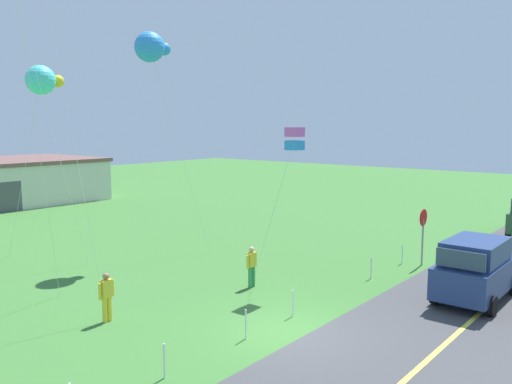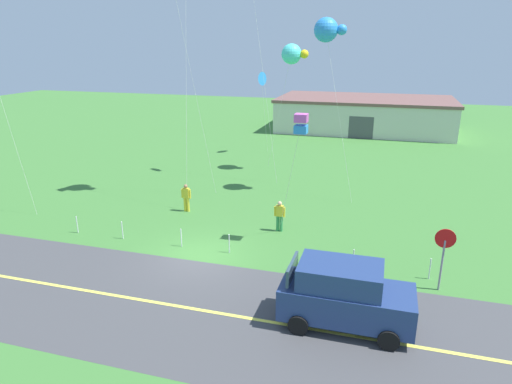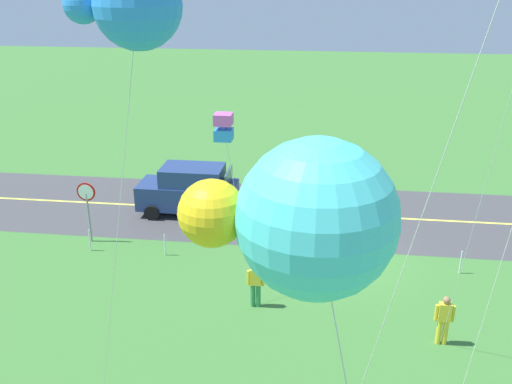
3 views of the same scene
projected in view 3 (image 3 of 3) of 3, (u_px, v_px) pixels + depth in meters
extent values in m
cube|color=#3D7533|center=(339.00, 258.00, 21.73)|extent=(120.00, 120.00, 0.10)
cube|color=#424244|center=(338.00, 215.00, 25.40)|extent=(120.00, 7.00, 0.00)
cube|color=#E5E04C|center=(338.00, 215.00, 25.40)|extent=(120.00, 0.16, 0.00)
cube|color=navy|center=(188.00, 195.00, 25.34)|extent=(4.40, 1.90, 1.10)
cube|color=navy|center=(193.00, 175.00, 24.96)|extent=(2.73, 1.75, 0.80)
cube|color=#334756|center=(169.00, 174.00, 25.09)|extent=(0.10, 1.62, 0.64)
cube|color=#334756|center=(228.00, 177.00, 24.77)|extent=(0.10, 1.62, 0.60)
cylinder|color=black|center=(152.00, 213.00, 24.84)|extent=(0.68, 0.22, 0.68)
cylinder|color=black|center=(164.00, 197.00, 26.59)|extent=(0.68, 0.22, 0.68)
cylinder|color=black|center=(215.00, 216.00, 24.50)|extent=(0.68, 0.22, 0.68)
cylinder|color=black|center=(223.00, 200.00, 26.25)|extent=(0.68, 0.22, 0.68)
cylinder|color=gray|center=(89.00, 218.00, 22.60)|extent=(0.08, 0.08, 2.10)
cylinder|color=red|center=(86.00, 192.00, 22.19)|extent=(0.76, 0.04, 0.76)
cylinder|color=white|center=(86.00, 192.00, 22.17)|extent=(0.62, 0.01, 0.62)
cylinder|color=#338C4C|center=(258.00, 295.00, 18.39)|extent=(0.16, 0.16, 0.82)
cylinder|color=#338C4C|center=(253.00, 295.00, 18.41)|extent=(0.16, 0.16, 0.82)
cube|color=yellow|center=(256.00, 277.00, 18.14)|extent=(0.36, 0.22, 0.56)
cylinder|color=yellow|center=(263.00, 279.00, 18.13)|extent=(0.10, 0.10, 0.52)
cylinder|color=yellow|center=(248.00, 278.00, 18.19)|extent=(0.10, 0.10, 0.52)
sphere|color=#D8AD84|center=(256.00, 266.00, 18.00)|extent=(0.22, 0.22, 0.22)
cylinder|color=yellow|center=(445.00, 332.00, 16.53)|extent=(0.16, 0.16, 0.82)
cylinder|color=yellow|center=(439.00, 331.00, 16.55)|extent=(0.16, 0.16, 0.82)
cube|color=yellow|center=(445.00, 312.00, 16.28)|extent=(0.36, 0.22, 0.56)
cylinder|color=yellow|center=(453.00, 314.00, 16.27)|extent=(0.10, 0.10, 0.52)
cylinder|color=yellow|center=(436.00, 313.00, 16.33)|extent=(0.10, 0.10, 0.52)
sphere|color=#9E704C|center=(447.00, 300.00, 16.14)|extent=(0.22, 0.22, 0.22)
cylinder|color=silver|center=(240.00, 219.00, 18.09)|extent=(1.18, 1.18, 5.75)
cube|color=#D859BF|center=(223.00, 119.00, 17.55)|extent=(0.56, 0.56, 0.36)
cube|color=#2D8CE5|center=(224.00, 135.00, 17.73)|extent=(0.56, 0.56, 0.36)
cylinder|color=silver|center=(504.00, 117.00, 12.68)|extent=(0.64, 2.86, 14.48)
sphere|color=#4CD8D8|center=(317.00, 219.00, 4.73)|extent=(1.40, 1.40, 1.40)
sphere|color=yellow|center=(212.00, 213.00, 4.83)|extent=(0.60, 0.60, 0.60)
cylinder|color=silver|center=(115.00, 258.00, 11.32)|extent=(2.26, 1.55, 9.84)
sphere|color=#2D8CE5|center=(138.00, 5.00, 8.68)|extent=(1.40, 1.40, 1.40)
sphere|color=#2D8CE5|center=(82.00, 5.00, 8.78)|extent=(0.60, 0.60, 0.60)
cylinder|color=silver|center=(403.00, 268.00, 7.76)|extent=(2.28, 1.59, 12.98)
cylinder|color=silver|center=(461.00, 262.00, 20.38)|extent=(0.05, 0.05, 0.90)
cylinder|color=silver|center=(373.00, 257.00, 20.75)|extent=(0.05, 0.05, 0.90)
cylinder|color=silver|center=(309.00, 253.00, 21.04)|extent=(0.05, 0.05, 0.90)
cylinder|color=silver|center=(165.00, 245.00, 21.69)|extent=(0.05, 0.05, 0.90)
cylinder|color=silver|center=(90.00, 240.00, 22.05)|extent=(0.05, 0.05, 0.90)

